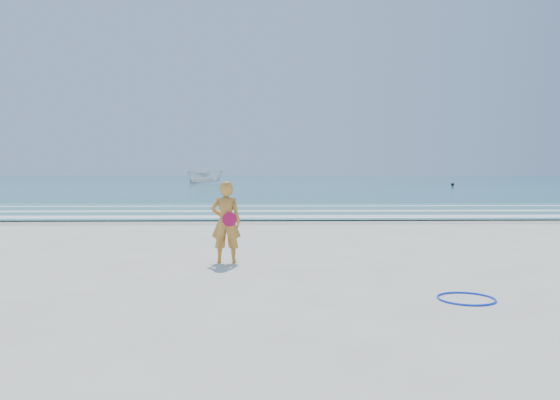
{
  "coord_description": "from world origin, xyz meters",
  "views": [
    {
      "loc": [
        -0.33,
        -9.7,
        1.72
      ],
      "look_at": [
        0.02,
        4.0,
        1.0
      ],
      "focal_mm": 35.0,
      "sensor_mm": 36.0,
      "label": 1
    }
  ],
  "objects": [
    {
      "name": "wet_sand",
      "position": [
        0.0,
        9.0,
        0.0
      ],
      "size": [
        400.0,
        2.4,
        0.0
      ],
      "primitive_type": "cube",
      "color": "#B2A893",
      "rests_on": "ground"
    },
    {
      "name": "woman",
      "position": [
        -1.09,
        0.53,
        0.77
      ],
      "size": [
        0.57,
        0.41,
        1.54
      ],
      "color": "orange",
      "rests_on": "ground"
    },
    {
      "name": "shallow",
      "position": [
        0.0,
        14.0,
        0.04
      ],
      "size": [
        400.0,
        10.0,
        0.01
      ],
      "primitive_type": "cube",
      "color": "#59B7AD",
      "rests_on": "ocean"
    },
    {
      "name": "foam_mid",
      "position": [
        0.0,
        13.2,
        0.05
      ],
      "size": [
        400.0,
        0.9,
        0.01
      ],
      "primitive_type": "cube",
      "color": "white",
      "rests_on": "shallow"
    },
    {
      "name": "hoop",
      "position": [
        2.35,
        -2.54,
        0.01
      ],
      "size": [
        0.87,
        0.87,
        0.03
      ],
      "primitive_type": "torus",
      "rotation": [
        0.0,
        0.0,
        0.14
      ],
      "color": "#0E39FE",
      "rests_on": "ground"
    },
    {
      "name": "buoy",
      "position": [
        21.03,
        52.26,
        0.23
      ],
      "size": [
        0.38,
        0.38,
        0.38
      ],
      "primitive_type": "sphere",
      "color": "black",
      "rests_on": "ocean"
    },
    {
      "name": "foam_far",
      "position": [
        0.0,
        16.5,
        0.05
      ],
      "size": [
        400.0,
        0.6,
        0.01
      ],
      "primitive_type": "cube",
      "color": "white",
      "rests_on": "shallow"
    },
    {
      "name": "foam_near",
      "position": [
        0.0,
        10.3,
        0.05
      ],
      "size": [
        400.0,
        1.4,
        0.01
      ],
      "primitive_type": "cube",
      "color": "white",
      "rests_on": "shallow"
    },
    {
      "name": "boat",
      "position": [
        -8.8,
        66.05,
        0.98
      ],
      "size": [
        5.05,
        2.4,
        1.88
      ],
      "primitive_type": "imported",
      "rotation": [
        0.0,
        0.0,
        1.69
      ],
      "color": "silver",
      "rests_on": "ocean"
    },
    {
      "name": "ground",
      "position": [
        0.0,
        0.0,
        0.0
      ],
      "size": [
        400.0,
        400.0,
        0.0
      ],
      "primitive_type": "plane",
      "color": "silver",
      "rests_on": "ground"
    },
    {
      "name": "ocean",
      "position": [
        0.0,
        105.0,
        0.02
      ],
      "size": [
        400.0,
        190.0,
        0.04
      ],
      "primitive_type": "cube",
      "color": "#19727F",
      "rests_on": "ground"
    }
  ]
}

